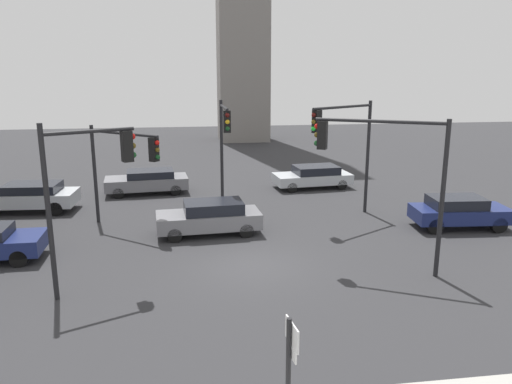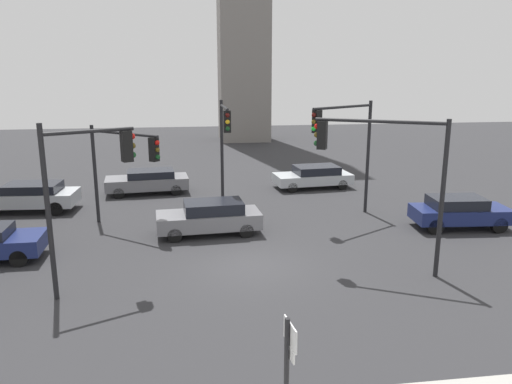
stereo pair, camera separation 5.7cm
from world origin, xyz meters
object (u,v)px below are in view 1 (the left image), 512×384
Objects in this scene: traffic_light_4 at (383,160)px; car_0 at (29,196)px; car_1 at (313,176)px; traffic_light_0 at (224,136)px; traffic_light_2 at (88,175)px; direction_sign at (289,366)px; car_2 at (210,217)px; car_5 at (148,181)px; car_3 at (459,211)px; traffic_light_1 at (345,136)px; traffic_light_3 at (124,157)px.

traffic_light_4 reaches higher than car_0.
car_1 is (0.90, 12.65, -3.29)m from traffic_light_4.
traffic_light_2 is (-4.91, -8.36, -0.04)m from traffic_light_0.
traffic_light_4 is at bearing -22.99° from traffic_light_2.
car_1 is (5.71, 4.71, -3.17)m from traffic_light_0.
direction_sign is 0.55× the size of car_2.
car_5 is (0.83, 13.04, -3.11)m from traffic_light_2.
car_0 is at bearing 168.82° from car_3.
traffic_light_1 reaches higher than direction_sign.
traffic_light_4 is at bearing 80.26° from car_1.
traffic_light_1 is 1.01× the size of traffic_light_4.
traffic_light_1 reaches higher than car_0.
traffic_light_2 reaches higher than traffic_light_0.
traffic_light_1 is at bearing -67.90° from traffic_light_4.
car_1 is at bearing 122.22° from car_3.
traffic_light_2 is at bearing 114.98° from direction_sign.
car_0 is 10.05m from car_2.
car_5 is at bearing -148.10° from car_0.
traffic_light_2 is 13.43m from car_5.
traffic_light_4 reaches higher than car_2.
traffic_light_1 is 10.00m from traffic_light_3.
traffic_light_2 is 1.15× the size of car_0.
car_1 is at bearing -123.46° from traffic_light_1.
car_5 is (5.63, 2.98, -0.05)m from car_0.
car_5 is at bearing -26.85° from traffic_light_4.
traffic_light_2 reaches higher than car_2.
direction_sign is 16.22m from traffic_light_0.
traffic_light_1 is at bearing 70.87° from traffic_light_0.
direction_sign reaches higher than car_2.
car_3 reaches higher than car_0.
traffic_light_3 is (-9.97, -0.21, -0.70)m from traffic_light_1.
direction_sign is at bearing 122.35° from car_0.
traffic_light_4 reaches higher than traffic_light_3.
car_5 is at bearing 93.91° from direction_sign.
traffic_light_1 is 1.21× the size of car_2.
car_2 is at bearing 154.91° from car_0.
traffic_light_2 is at bearing 81.30° from car_5.
traffic_light_2 reaches higher than car_3.
car_3 is (4.78, -2.17, -3.22)m from traffic_light_1.
car_2 reaches higher than car_1.
traffic_light_2 is 9.72m from traffic_light_4.
traffic_light_0 is 1.01× the size of traffic_light_4.
traffic_light_1 is 1.16× the size of car_0.
traffic_light_3 reaches higher than car_1.
car_3 is (4.52, -8.61, 0.07)m from car_1.
traffic_light_0 is at bearing 163.65° from car_3.
traffic_light_4 is (9.71, 0.42, 0.16)m from traffic_light_2.
traffic_light_0 reaches higher than car_2.
traffic_light_3 reaches higher than car_0.
traffic_light_0 is 1.15× the size of car_5.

